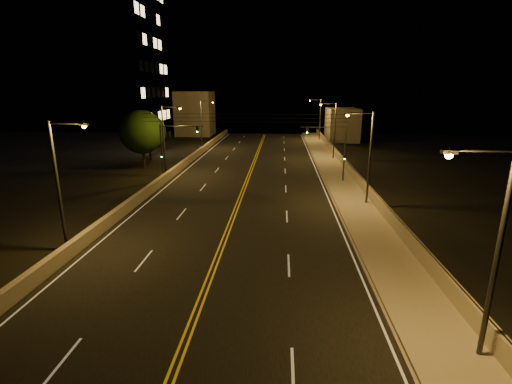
# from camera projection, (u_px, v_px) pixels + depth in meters

# --- Properties ---
(road) EXTENTS (18.00, 120.00, 0.02)m
(road) POSITION_uv_depth(u_px,v_px,m) (234.00, 213.00, 31.90)
(road) COLOR black
(road) RESTS_ON ground
(sidewalk) EXTENTS (3.60, 120.00, 0.30)m
(sidewalk) POSITION_uv_depth(u_px,v_px,m) (362.00, 214.00, 31.16)
(sidewalk) COLOR gray
(sidewalk) RESTS_ON ground
(curb) EXTENTS (0.14, 120.00, 0.15)m
(curb) POSITION_uv_depth(u_px,v_px,m) (339.00, 215.00, 31.30)
(curb) COLOR gray
(curb) RESTS_ON ground
(parapet_wall) EXTENTS (0.30, 120.00, 1.00)m
(parapet_wall) POSITION_uv_depth(u_px,v_px,m) (382.00, 207.00, 30.88)
(parapet_wall) COLOR gray
(parapet_wall) RESTS_ON sidewalk
(jersey_barrier) EXTENTS (0.45, 120.00, 0.95)m
(jersey_barrier) POSITION_uv_depth(u_px,v_px,m) (128.00, 206.00, 32.38)
(jersey_barrier) COLOR gray
(jersey_barrier) RESTS_ON ground
(distant_building_right) EXTENTS (6.00, 10.00, 6.59)m
(distant_building_right) POSITION_uv_depth(u_px,v_px,m) (342.00, 124.00, 77.14)
(distant_building_right) COLOR gray
(distant_building_right) RESTS_ON ground
(distant_building_left) EXTENTS (8.00, 8.00, 9.89)m
(distant_building_left) POSITION_uv_depth(u_px,v_px,m) (195.00, 114.00, 85.40)
(distant_building_left) COLOR gray
(distant_building_left) RESTS_ON ground
(parapet_rail) EXTENTS (0.06, 120.00, 0.06)m
(parapet_rail) POSITION_uv_depth(u_px,v_px,m) (383.00, 201.00, 30.74)
(parapet_rail) COLOR black
(parapet_rail) RESTS_ON parapet_wall
(lane_markings) EXTENTS (17.32, 116.00, 0.00)m
(lane_markings) POSITION_uv_depth(u_px,v_px,m) (234.00, 213.00, 31.83)
(lane_markings) COLOR silver
(lane_markings) RESTS_ON road
(streetlight_0) EXTENTS (2.55, 0.28, 8.47)m
(streetlight_0) POSITION_uv_depth(u_px,v_px,m) (491.00, 244.00, 13.30)
(streetlight_0) COLOR #2D2D33
(streetlight_0) RESTS_ON ground
(streetlight_1) EXTENTS (2.55, 0.28, 8.47)m
(streetlight_1) POSITION_uv_depth(u_px,v_px,m) (367.00, 152.00, 32.72)
(streetlight_1) COLOR #2D2D33
(streetlight_1) RESTS_ON ground
(streetlight_2) EXTENTS (2.55, 0.28, 8.47)m
(streetlight_2) POSITION_uv_depth(u_px,v_px,m) (333.00, 127.00, 54.73)
(streetlight_2) COLOR #2D2D33
(streetlight_2) RESTS_ON ground
(streetlight_3) EXTENTS (2.55, 0.28, 8.47)m
(streetlight_3) POSITION_uv_depth(u_px,v_px,m) (319.00, 117.00, 75.61)
(streetlight_3) COLOR #2D2D33
(streetlight_3) RESTS_ON ground
(streetlight_4) EXTENTS (2.55, 0.28, 8.47)m
(streetlight_4) POSITION_uv_depth(u_px,v_px,m) (61.00, 178.00, 23.35)
(streetlight_4) COLOR #2D2D33
(streetlight_4) RESTS_ON ground
(streetlight_5) EXTENTS (2.55, 0.28, 8.47)m
(streetlight_5) POSITION_uv_depth(u_px,v_px,m) (166.00, 136.00, 44.39)
(streetlight_5) COLOR #2D2D33
(streetlight_5) RESTS_ON ground
(streetlight_6) EXTENTS (2.55, 0.28, 8.47)m
(streetlight_6) POSITION_uv_depth(u_px,v_px,m) (203.00, 121.00, 65.00)
(streetlight_6) COLOR #2D2D33
(streetlight_6) RESTS_ON ground
(traffic_signal_right) EXTENTS (5.11, 0.31, 6.49)m
(traffic_signal_right) POSITION_uv_depth(u_px,v_px,m) (336.00, 147.00, 41.21)
(traffic_signal_right) COLOR #2D2D33
(traffic_signal_right) RESTS_ON ground
(traffic_signal_left) EXTENTS (5.11, 0.31, 6.49)m
(traffic_signal_left) POSITION_uv_depth(u_px,v_px,m) (170.00, 146.00, 42.44)
(traffic_signal_left) COLOR #2D2D33
(traffic_signal_left) RESTS_ON ground
(overhead_wires) EXTENTS (22.00, 0.03, 0.83)m
(overhead_wires) POSITION_uv_depth(u_px,v_px,m) (244.00, 118.00, 39.06)
(overhead_wires) COLOR black
(building_tower) EXTENTS (24.00, 15.00, 32.56)m
(building_tower) POSITION_uv_depth(u_px,v_px,m) (82.00, 55.00, 60.89)
(building_tower) COLOR gray
(building_tower) RESTS_ON ground
(tree_0) EXTENTS (5.73, 5.73, 7.76)m
(tree_0) POSITION_uv_depth(u_px,v_px,m) (142.00, 132.00, 48.75)
(tree_0) COLOR black
(tree_0) RESTS_ON ground
(tree_1) EXTENTS (5.05, 5.05, 6.84)m
(tree_1) POSITION_uv_depth(u_px,v_px,m) (149.00, 131.00, 54.94)
(tree_1) COLOR black
(tree_1) RESTS_ON ground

